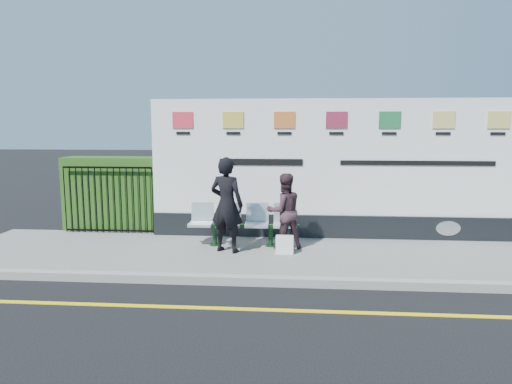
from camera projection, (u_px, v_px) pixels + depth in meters
ground at (322, 312)px, 6.32m from camera, size 80.00×80.00×0.00m
pavement at (313, 256)px, 8.78m from camera, size 14.00×3.00×0.12m
kerb at (318, 282)px, 7.30m from camera, size 14.00×0.18×0.14m
yellow_line at (322, 312)px, 6.32m from camera, size 14.00×0.10×0.01m
billboard at (335, 178)px, 9.87m from camera, size 8.00×0.30×3.00m
hedge at (116, 193)px, 10.77m from camera, size 2.35×0.70×1.70m
railing at (108, 199)px, 10.34m from camera, size 2.05×0.06×1.54m
bench at (243, 234)px, 9.30m from camera, size 2.20×0.62×0.47m
woman_left at (227, 205)px, 8.77m from camera, size 0.78×0.63×1.85m
woman_right at (284, 211)px, 9.03m from camera, size 0.90×0.81×1.51m
handbag_brown at (229, 218)px, 9.27m from camera, size 0.30×0.19×0.22m
carrier_bag_white at (285, 245)px, 8.75m from camera, size 0.34×0.20×0.34m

